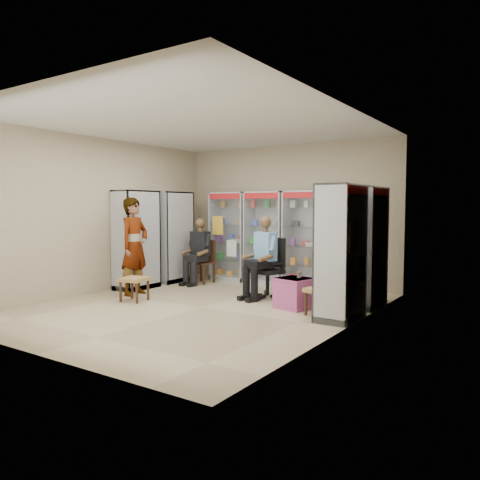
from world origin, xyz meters
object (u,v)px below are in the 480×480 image
Objects in this scene: cabinet_left_near at (136,240)px; wooden_chair at (202,262)px; seated_shopkeeper at (266,260)px; pink_trunk at (294,293)px; woven_stool_a at (322,302)px; cabinet_left_far at (173,237)px; cabinet_right_far at (366,247)px; standing_man at (134,246)px; cabinet_back_mid at (267,238)px; woven_stool_b at (134,289)px; cabinet_back_right at (306,239)px; cabinet_back_left at (231,236)px; office_chair at (268,268)px; cabinet_right_near at (341,252)px.

cabinet_left_near is 1.56m from wooden_chair.
seated_shopkeeper reaches higher than pink_trunk.
seated_shopkeeper is at bearing -19.05° from wooden_chair.
cabinet_left_far is at bearing 163.53° from woven_stool_a.
cabinet_right_far reaches higher than standing_man.
cabinet_back_mid is 3.22m from woven_stool_b.
pink_trunk is at bearing 91.87° from cabinet_left_near.
cabinet_left_far is (-4.46, 0.20, 0.00)m from cabinet_right_far.
cabinet_back_right and cabinet_left_far have the same top height.
pink_trunk is (2.86, -1.18, -0.22)m from wooden_chair.
cabinet_left_far is 3.84× the size of pink_trunk.
woven_stool_b is at bearing -83.85° from wooden_chair.
standing_man is at bearing 109.24° from cabinet_right_far.
cabinet_back_left is 2.57m from standing_man.
cabinet_back_right is 1.81× the size of office_chair.
cabinet_left_near reaches higher than wooden_chair.
cabinet_back_mid is 3.41m from cabinet_right_near.
cabinet_left_far is at bearing 87.43° from cabinet_right_far.
seated_shopkeeper is 2.70× the size of pink_trunk.
cabinet_right_near is at bearing 11.90° from woven_stool_b.
woven_stool_b is at bearing -121.22° from office_chair.
woven_stool_a is 3.31m from woven_stool_b.
cabinet_back_left and cabinet_left_near have the same top height.
woven_stool_a is at bearing 73.53° from cabinet_left_far.
cabinet_left_far is at bearing -173.24° from seated_shopkeeper.
office_chair is 0.16m from seated_shopkeeper.
cabinet_right_near is (1.63, -2.23, 0.00)m from cabinet_back_right.
wooden_chair is 0.51× the size of standing_man.
woven_stool_a is at bearing -58.85° from cabinet_back_right.
cabinet_back_left is 1.00× the size of cabinet_left_far.
cabinet_right_far is 3.84× the size of pink_trunk.
cabinet_back_mid and cabinet_back_right have the same top height.
seated_shopkeeper is 2.42m from woven_stool_b.
standing_man is (-4.00, -1.39, -0.08)m from cabinet_right_far.
woven_stool_a is (3.45, -1.42, -0.26)m from wooden_chair.
cabinet_back_right is at bearing 18.75° from wooden_chair.
seated_shopkeeper is 1.05m from pink_trunk.
wooden_chair is at bearing 68.36° from cabinet_right_near.
cabinet_right_far is 1.08× the size of standing_man.
cabinet_back_mid is at bearing 137.61° from seated_shopkeeper.
cabinet_left_near is (-1.88, -2.03, 0.00)m from cabinet_back_mid.
cabinet_right_far reaches higher than seated_shopkeeper.
cabinet_left_far is 0.89m from wooden_chair.
seated_shopkeeper is (0.00, -0.05, 0.15)m from office_chair.
cabinet_left_far reaches higher than pink_trunk.
pink_trunk is at bearing -36.25° from cabinet_back_left.
cabinet_back_mid and cabinet_right_near have the same top height.
cabinet_back_right reaches higher than woven_stool_a.
wooden_chair is at bearing -161.25° from cabinet_back_right.
seated_shopkeeper is at bearing 65.43° from cabinet_right_near.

